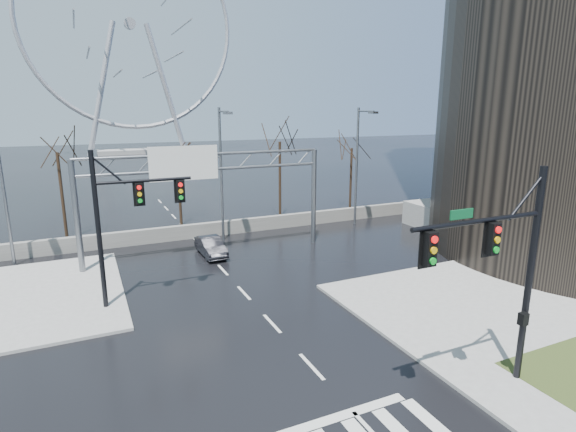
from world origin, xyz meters
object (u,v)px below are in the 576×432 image
signal_mast_far (122,214)px  car (211,246)px  sign_gantry (202,182)px  signal_mast_near (506,261)px  ferris_wheel (130,33)px

signal_mast_far → car: signal_mast_far is taller
sign_gantry → signal_mast_near: bearing=-73.8°
signal_mast_near → car: (-5.02, 19.22, -4.23)m
signal_mast_far → sign_gantry: size_ratio=0.49×
sign_gantry → car: 4.57m
signal_mast_near → signal_mast_far: (-11.01, 13.00, -0.04)m
signal_mast_far → ferris_wheel: size_ratio=0.16×
ferris_wheel → car: (-4.88, -79.82, -25.49)m
car → signal_mast_near: bearing=-76.9°
signal_mast_near → car: size_ratio=2.06×
sign_gantry → car: (0.50, 0.22, -4.54)m
signal_mast_far → ferris_wheel: (10.87, 86.04, 21.30)m
signal_mast_far → sign_gantry: (5.49, 6.00, 0.35)m
signal_mast_near → signal_mast_far: bearing=130.3°
signal_mast_far → car: 9.60m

